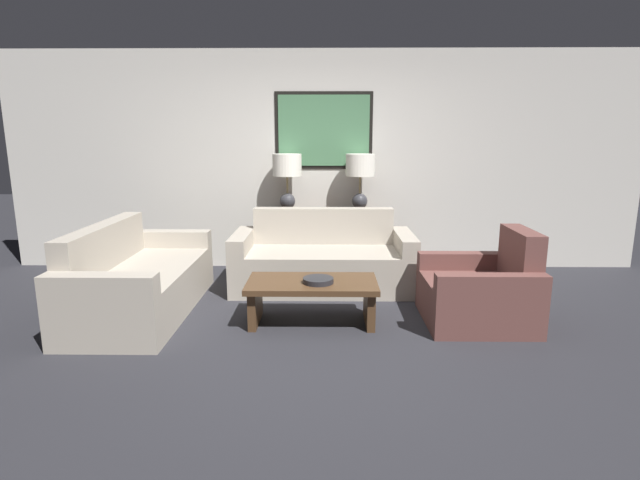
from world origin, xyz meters
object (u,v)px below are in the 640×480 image
table_lamp_left (287,172)px  couch_by_back_wall (323,262)px  console_table (324,241)px  decorative_bowl (318,280)px  couch_by_side (138,282)px  coffee_table (312,292)px  armchair_near_back_wall (481,292)px  table_lamp_right (360,172)px

table_lamp_left → couch_by_back_wall: size_ratio=0.35×
console_table → decorative_bowl: size_ratio=5.05×
couch_by_side → decorative_bowl: (1.71, -0.33, 0.12)m
couch_by_back_wall → decorative_bowl: (-0.04, -1.13, 0.12)m
console_table → decorative_bowl: bearing=-91.1°
table_lamp_left → decorative_bowl: 2.01m
console_table → table_lamp_left: (-0.43, 0.00, 0.84)m
console_table → coffee_table: size_ratio=1.18×
couch_by_back_wall → armchair_near_back_wall: 1.75m
console_table → table_lamp_left: table_lamp_left is taller
table_lamp_left → couch_by_side: (-1.31, -1.46, -0.93)m
console_table → armchair_near_back_wall: 2.21m
couch_by_back_wall → table_lamp_left: bearing=123.1°
table_lamp_left → coffee_table: 2.00m
couch_by_back_wall → armchair_near_back_wall: bearing=-35.8°
couch_by_back_wall → table_lamp_right: bearing=56.9°
decorative_bowl → console_table: bearing=88.9°
couch_by_back_wall → couch_by_side: same height
couch_by_side → couch_by_back_wall: bearing=24.5°
table_lamp_right → armchair_near_back_wall: (0.99, -1.69, -0.94)m
couch_by_side → coffee_table: couch_by_side is taller
table_lamp_left → armchair_near_back_wall: 2.68m
console_table → table_lamp_left: bearing=180.0°
console_table → couch_by_side: couch_by_side is taller
console_table → table_lamp_right: table_lamp_right is taller
decorative_bowl → armchair_near_back_wall: bearing=4.0°
table_lamp_left → couch_by_side: size_ratio=0.35×
couch_by_back_wall → decorative_bowl: 1.13m
couch_by_side → coffee_table: 1.68m
couch_by_side → table_lamp_right: bearing=33.8°
console_table → decorative_bowl: (-0.04, -1.79, 0.04)m
console_table → couch_by_side: 2.28m
table_lamp_left → table_lamp_right: 0.87m
console_table → decorative_bowl: 1.79m
table_lamp_left → couch_by_back_wall: (0.43, -0.67, -0.93)m
armchair_near_back_wall → table_lamp_left: bearing=137.7°
table_lamp_right → coffee_table: table_lamp_right is taller
table_lamp_left → coffee_table: size_ratio=0.59×
table_lamp_left → couch_by_side: 2.17m
table_lamp_right → couch_by_side: 2.78m
table_lamp_left → couch_by_side: table_lamp_left is taller
couch_by_back_wall → decorative_bowl: size_ratio=7.25×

